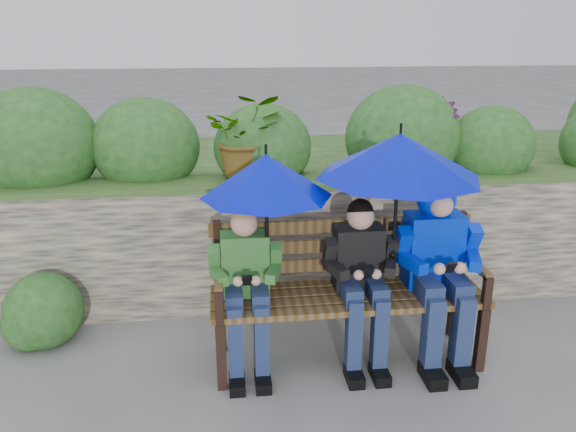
{
  "coord_description": "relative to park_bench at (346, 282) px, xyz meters",
  "views": [
    {
      "loc": [
        -0.41,
        -3.36,
        2.11
      ],
      "look_at": [
        0.0,
        0.1,
        0.95
      ],
      "focal_mm": 35.0,
      "sensor_mm": 36.0,
      "label": 1
    }
  ],
  "objects": [
    {
      "name": "ground",
      "position": [
        -0.36,
        0.07,
        -0.53
      ],
      "size": [
        60.0,
        60.0,
        0.0
      ],
      "primitive_type": "plane",
      "color": "#5A5956",
      "rests_on": "ground"
    },
    {
      "name": "garden_backdrop",
      "position": [
        -0.41,
        1.66,
        0.1
      ],
      "size": [
        8.0,
        2.87,
        1.8
      ],
      "color": "#43413E",
      "rests_on": "ground"
    },
    {
      "name": "park_bench",
      "position": [
        0.0,
        0.0,
        0.0
      ],
      "size": [
        1.78,
        0.52,
        0.94
      ],
      "color": "black",
      "rests_on": "ground"
    },
    {
      "name": "boy_left",
      "position": [
        -0.66,
        -0.08,
        0.08
      ],
      "size": [
        0.45,
        0.53,
        1.08
      ],
      "color": "#2F622A",
      "rests_on": "ground"
    },
    {
      "name": "boy_middle",
      "position": [
        0.08,
        -0.08,
        0.09
      ],
      "size": [
        0.47,
        0.54,
        1.1
      ],
      "color": "black",
      "rests_on": "ground"
    },
    {
      "name": "boy_right",
      "position": [
        0.58,
        -0.08,
        0.18
      ],
      "size": [
        0.55,
        0.66,
        1.2
      ],
      "color": "#001EE2",
      "rests_on": "ground"
    },
    {
      "name": "umbrella_left",
      "position": [
        -0.52,
        -0.05,
        0.75
      ],
      "size": [
        0.81,
        0.81,
        0.77
      ],
      "color": "#000DC7",
      "rests_on": "ground"
    },
    {
      "name": "umbrella_right",
      "position": [
        0.28,
        -0.08,
        0.85
      ],
      "size": [
        1.03,
        1.03,
        0.86
      ],
      "color": "#000DC7",
      "rests_on": "ground"
    }
  ]
}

